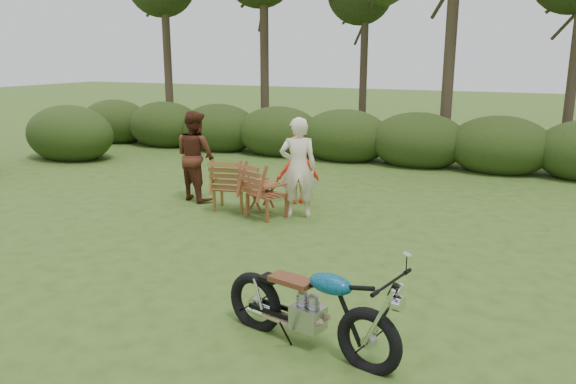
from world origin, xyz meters
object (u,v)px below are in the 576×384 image
at_px(lawn_chair_left, 232,209).
at_px(child, 298,202).
at_px(adult_a, 298,217).
at_px(lawn_chair_right, 267,217).
at_px(side_table, 262,198).
at_px(adult_b, 197,199).
at_px(cup, 260,181).
at_px(motorcycle, 308,346).

relative_size(lawn_chair_left, child, 0.74).
bearing_deg(adult_a, child, -88.99).
xyz_separation_m(lawn_chair_right, child, (0.11, 1.14, 0.00)).
bearing_deg(child, side_table, 35.82).
bearing_deg(adult_a, lawn_chair_right, 1.74).
xyz_separation_m(side_table, adult_b, (-1.62, 0.31, -0.28)).
bearing_deg(child, lawn_chair_right, 49.77).
bearing_deg(cup, motorcycle, -57.44).
xyz_separation_m(cup, adult_b, (-1.60, 0.33, -0.60)).
bearing_deg(lawn_chair_right, adult_a, -133.08).
distance_m(motorcycle, side_table, 4.92).
height_order(side_table, cup, cup).
height_order(lawn_chair_left, child, child).
xyz_separation_m(lawn_chair_right, lawn_chair_left, (-0.84, 0.18, 0.00)).
xyz_separation_m(lawn_chair_right, cup, (-0.23, 0.20, 0.60)).
relative_size(cup, child, 0.09).
bearing_deg(lawn_chair_left, lawn_chair_right, 155.40).
bearing_deg(motorcycle, lawn_chair_right, 134.57).
bearing_deg(motorcycle, side_table, 135.33).
distance_m(lawn_chair_left, adult_b, 1.06).
height_order(motorcycle, cup, cup).
bearing_deg(side_table, lawn_chair_right, -46.43).
distance_m(cup, child, 1.17).
bearing_deg(adult_b, lawn_chair_right, -176.66).
xyz_separation_m(adult_a, child, (-0.40, 0.92, 0.00)).
relative_size(lawn_chair_right, cup, 8.80).
xyz_separation_m(lawn_chair_right, adult_b, (-1.84, 0.53, 0.00)).
bearing_deg(motorcycle, child, 127.46).
relative_size(lawn_chair_left, adult_b, 0.54).
xyz_separation_m(motorcycle, adult_b, (-4.25, 4.47, 0.00)).
xyz_separation_m(lawn_chair_right, adult_a, (0.51, 0.23, 0.00)).
xyz_separation_m(side_table, cup, (-0.02, -0.02, 0.32)).
xyz_separation_m(motorcycle, side_table, (-2.62, 4.16, 0.28)).
bearing_deg(cup, adult_a, 1.92).
distance_m(adult_a, child, 1.00).
height_order(lawn_chair_right, lawn_chair_left, lawn_chair_right).
bearing_deg(adult_b, lawn_chair_left, -179.82).
height_order(cup, child, child).
relative_size(cup, adult_b, 0.06).
xyz_separation_m(cup, adult_a, (0.74, 0.02, -0.60)).
bearing_deg(side_table, child, 70.66).
bearing_deg(lawn_chair_right, lawn_chair_left, 10.33).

